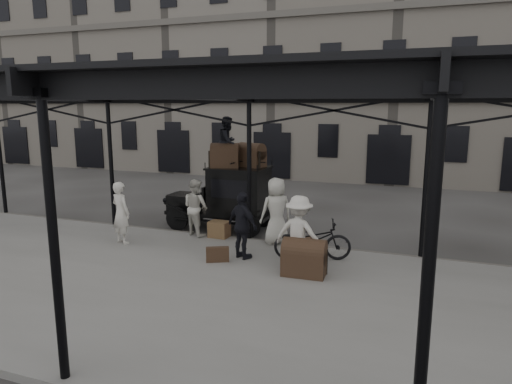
{
  "coord_description": "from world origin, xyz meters",
  "views": [
    {
      "loc": [
        4.86,
        -10.67,
        4.19
      ],
      "look_at": [
        0.36,
        1.6,
        1.7
      ],
      "focal_mm": 32.0,
      "sensor_mm": 36.0,
      "label": 1
    }
  ],
  "objects_px": {
    "porter_official": "(243,226)",
    "steamer_trunk_roof_near": "(225,157)",
    "bicycle": "(313,240)",
    "steamer_trunk_platform": "(304,260)",
    "taxi": "(231,195)",
    "porter_left": "(121,213)"
  },
  "relations": [
    {
      "from": "steamer_trunk_roof_near",
      "to": "taxi",
      "type": "bearing_deg",
      "value": 55.66
    },
    {
      "from": "porter_left",
      "to": "steamer_trunk_platform",
      "type": "height_order",
      "value": "porter_left"
    },
    {
      "from": "porter_left",
      "to": "taxi",
      "type": "bearing_deg",
      "value": -107.97
    },
    {
      "from": "taxi",
      "to": "porter_official",
      "type": "height_order",
      "value": "taxi"
    },
    {
      "from": "bicycle",
      "to": "steamer_trunk_roof_near",
      "type": "height_order",
      "value": "steamer_trunk_roof_near"
    },
    {
      "from": "steamer_trunk_platform",
      "to": "taxi",
      "type": "bearing_deg",
      "value": 131.61
    },
    {
      "from": "bicycle",
      "to": "steamer_trunk_platform",
      "type": "bearing_deg",
      "value": 166.02
    },
    {
      "from": "porter_left",
      "to": "steamer_trunk_roof_near",
      "type": "relative_size",
      "value": 2.03
    },
    {
      "from": "taxi",
      "to": "porter_official",
      "type": "bearing_deg",
      "value": -61.45
    },
    {
      "from": "porter_official",
      "to": "steamer_trunk_platform",
      "type": "xyz_separation_m",
      "value": [
        1.85,
        -0.63,
        -0.53
      ]
    },
    {
      "from": "taxi",
      "to": "bicycle",
      "type": "bearing_deg",
      "value": -36.0
    },
    {
      "from": "porter_official",
      "to": "steamer_trunk_roof_near",
      "type": "xyz_separation_m",
      "value": [
        -1.73,
        2.78,
        1.46
      ]
    },
    {
      "from": "taxi",
      "to": "bicycle",
      "type": "distance_m",
      "value": 4.26
    },
    {
      "from": "taxi",
      "to": "porter_official",
      "type": "xyz_separation_m",
      "value": [
        1.65,
        -3.03,
        -0.15
      ]
    },
    {
      "from": "porter_official",
      "to": "bicycle",
      "type": "relative_size",
      "value": 0.89
    },
    {
      "from": "taxi",
      "to": "steamer_trunk_platform",
      "type": "distance_m",
      "value": 5.11
    },
    {
      "from": "taxi",
      "to": "steamer_trunk_roof_near",
      "type": "xyz_separation_m",
      "value": [
        -0.08,
        -0.25,
        1.31
      ]
    },
    {
      "from": "porter_official",
      "to": "steamer_trunk_roof_near",
      "type": "bearing_deg",
      "value": -31.47
    },
    {
      "from": "bicycle",
      "to": "taxi",
      "type": "bearing_deg",
      "value": 36.36
    },
    {
      "from": "taxi",
      "to": "bicycle",
      "type": "relative_size",
      "value": 1.79
    },
    {
      "from": "taxi",
      "to": "steamer_trunk_roof_near",
      "type": "distance_m",
      "value": 1.34
    },
    {
      "from": "porter_official",
      "to": "steamer_trunk_roof_near",
      "type": "relative_size",
      "value": 1.98
    }
  ]
}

